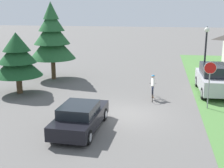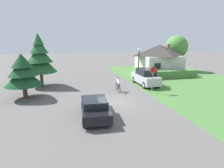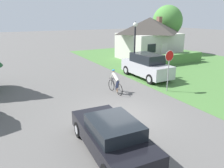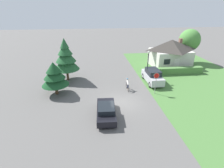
{
  "view_description": "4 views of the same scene",
  "coord_description": "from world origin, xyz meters",
  "views": [
    {
      "loc": [
        1.79,
        -16.24,
        5.95
      ],
      "look_at": [
        -0.84,
        0.43,
        1.62
      ],
      "focal_mm": 50.0,
      "sensor_mm": 36.0,
      "label": 1
    },
    {
      "loc": [
        -3.51,
        -14.06,
        5.17
      ],
      "look_at": [
        0.32,
        1.63,
        1.27
      ],
      "focal_mm": 28.0,
      "sensor_mm": 36.0,
      "label": 2
    },
    {
      "loc": [
        -5.3,
        -8.78,
        4.89
      ],
      "look_at": [
        0.12,
        1.36,
        1.3
      ],
      "focal_mm": 35.0,
      "sensor_mm": 36.0,
      "label": 3
    },
    {
      "loc": [
        -3.06,
        -17.15,
        10.27
      ],
      "look_at": [
        -0.91,
        1.34,
        1.84
      ],
      "focal_mm": 28.0,
      "sensor_mm": 36.0,
      "label": 4
    }
  ],
  "objects": [
    {
      "name": "ground_plane",
      "position": [
        0.0,
        0.0,
        0.0
      ],
      "size": [
        140.0,
        140.0,
        0.0
      ],
      "primitive_type": "plane",
      "color": "#5B5956"
    },
    {
      "name": "cyclist",
      "position": [
        1.37,
        3.23,
        0.74
      ],
      "size": [
        0.44,
        1.85,
        1.56
      ],
      "rotation": [
        0.0,
        0.0,
        1.59
      ],
      "color": "black",
      "rests_on": "ground"
    },
    {
      "name": "conifer_tall_far",
      "position": [
        -6.83,
        7.68,
        3.42
      ],
      "size": [
        3.7,
        3.7,
        6.18
      ],
      "color": "#4C3823",
      "rests_on": "ground"
    },
    {
      "name": "conifer_tall_near",
      "position": [
        -7.73,
        3.22,
        2.49
      ],
      "size": [
        3.3,
        3.3,
        4.17
      ],
      "color": "#4C3823",
      "rests_on": "ground"
    },
    {
      "name": "stop_sign",
      "position": [
        4.62,
        1.85,
        1.95
      ],
      "size": [
        0.7,
        0.07,
        2.77
      ],
      "rotation": [
        0.0,
        0.0,
        3.16
      ],
      "color": "gray",
      "rests_on": "ground"
    },
    {
      "name": "street_lamp",
      "position": [
        4.9,
        6.33,
        2.97
      ],
      "size": [
        0.35,
        0.35,
        4.48
      ],
      "color": "black",
      "rests_on": "ground"
    },
    {
      "name": "sedan_left_lane",
      "position": [
        -1.94,
        -2.48,
        0.66
      ],
      "size": [
        2.05,
        4.5,
        1.35
      ],
      "rotation": [
        0.0,
        0.0,
        1.52
      ],
      "color": "black",
      "rests_on": "ground"
    },
    {
      "name": "parked_suv_right",
      "position": [
        5.41,
        5.3,
        0.97
      ],
      "size": [
        1.97,
        4.82,
        1.99
      ],
      "rotation": [
        0.0,
        0.0,
        1.58
      ],
      "color": "#B7B7BC",
      "rests_on": "ground"
    }
  ]
}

